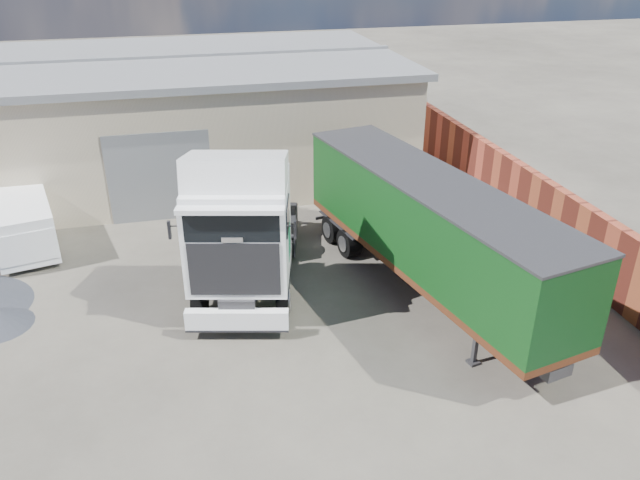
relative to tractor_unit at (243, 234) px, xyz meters
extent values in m
plane|color=black|center=(-0.44, -3.45, -2.15)|extent=(120.00, 120.00, 0.00)
cube|color=#BBAC8F|center=(-6.44, 12.55, 0.35)|extent=(30.00, 12.00, 5.00)
cube|color=slate|center=(-6.44, 12.55, 3.00)|extent=(30.60, 12.60, 0.30)
cube|color=slate|center=(-2.44, 6.53, -0.35)|extent=(4.00, 0.08, 3.60)
cube|color=slate|center=(-6.44, 12.55, 3.20)|extent=(30.60, 0.40, 0.15)
cube|color=maroon|center=(11.06, 2.55, -0.90)|extent=(0.35, 26.00, 2.50)
cylinder|color=black|center=(-0.33, -1.34, -1.54)|extent=(3.02, 1.84, 1.21)
cylinder|color=black|center=(0.62, 2.55, -1.54)|extent=(3.08, 1.86, 1.21)
cylinder|color=black|center=(1.00, 4.11, -1.54)|extent=(3.08, 1.86, 1.21)
cube|color=#2D2D30|center=(0.32, 1.33, -1.12)|extent=(2.78, 7.58, 0.34)
cube|color=white|center=(-0.58, -2.40, -1.52)|extent=(2.90, 0.97, 0.63)
cube|color=white|center=(-0.23, -0.95, 0.46)|extent=(3.40, 3.23, 2.80)
cube|color=black|center=(-0.54, -2.23, 0.03)|extent=(2.46, 0.66, 1.60)
cube|color=black|center=(-0.54, -2.21, 1.29)|extent=(2.52, 0.66, 0.86)
cube|color=white|center=(-0.18, -0.73, 2.26)|extent=(3.28, 2.83, 1.40)
cube|color=#0C5937|center=(-1.52, -0.17, 0.14)|extent=(0.22, 0.84, 1.26)
cube|color=#0C5937|center=(1.27, -0.85, 0.14)|extent=(0.22, 0.84, 1.26)
cylinder|color=#2D2D30|center=(0.67, 2.77, -0.88)|extent=(1.52, 1.52, 0.14)
cube|color=#2D2D30|center=(5.45, -5.05, -1.62)|extent=(0.34, 0.34, 1.06)
cube|color=#2D2D30|center=(7.16, -4.69, -1.62)|extent=(0.34, 0.34, 1.06)
cylinder|color=black|center=(4.75, 2.57, -1.64)|extent=(2.62, 1.51, 1.03)
cube|color=#2D2D30|center=(5.55, -1.27, -1.28)|extent=(3.13, 11.52, 0.34)
cube|color=#552713|center=(5.55, -1.27, -0.96)|extent=(4.74, 11.86, 0.23)
cube|color=black|center=(5.55, -1.27, 0.42)|extent=(4.74, 11.86, 2.52)
cube|color=#2D2D30|center=(5.55, -1.27, 1.69)|extent=(4.81, 11.93, 0.08)
cylinder|color=black|center=(-7.06, 3.67, -1.82)|extent=(2.03, 1.09, 0.66)
cylinder|color=black|center=(-7.80, 6.80, -1.82)|extent=(2.03, 1.09, 0.66)
cube|color=white|center=(-7.43, 5.24, -1.09)|extent=(2.92, 4.95, 1.71)
cube|color=white|center=(-6.99, 3.37, -1.14)|extent=(2.02, 1.31, 1.11)
cube|color=black|center=(-7.04, 3.57, -0.59)|extent=(1.73, 0.48, 0.60)
camera|label=1|loc=(-1.79, -17.26, 8.37)|focal=35.00mm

